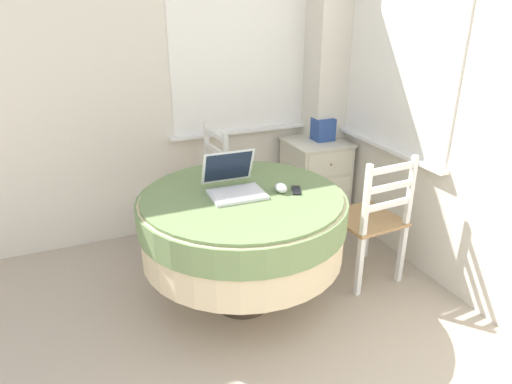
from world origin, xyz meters
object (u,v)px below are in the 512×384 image
laptop (234,184)px  dining_chair_near_back_window (201,189)px  corner_cabinet (315,180)px  cell_phone (296,190)px  dining_chair_near_right_window (371,220)px  storage_box (323,129)px  round_dining_table (242,221)px  computer_mouse (281,188)px

laptop → dining_chair_near_back_window: bearing=87.4°
dining_chair_near_back_window → corner_cabinet: (1.01, 0.03, -0.09)m
corner_cabinet → cell_phone: bearing=-126.0°
dining_chair_near_back_window → cell_phone: bearing=-72.5°
laptop → dining_chair_near_right_window: size_ratio=0.37×
dining_chair_near_back_window → dining_chair_near_right_window: 1.27m
cell_phone → storage_box: (0.76, 0.99, 0.03)m
round_dining_table → dining_chair_near_right_window: (0.86, -0.07, -0.14)m
round_dining_table → dining_chair_near_back_window: size_ratio=1.35×
corner_cabinet → storage_box: size_ratio=3.79×
computer_mouse → dining_chair_near_right_window: bearing=-1.3°
computer_mouse → storage_box: bearing=48.6°
cell_phone → corner_cabinet: (0.71, 0.97, -0.40)m
dining_chair_near_right_window → round_dining_table: bearing=175.2°
dining_chair_near_right_window → corner_cabinet: bearing=81.4°
computer_mouse → storage_box: storage_box is taller
dining_chair_near_back_window → dining_chair_near_right_window: bearing=-47.5°
dining_chair_near_right_window → corner_cabinet: (0.15, 0.97, -0.09)m
corner_cabinet → storage_box: storage_box is taller
round_dining_table → storage_box: storage_box is taller
computer_mouse → cell_phone: computer_mouse is taller
round_dining_table → computer_mouse: 0.30m
round_dining_table → laptop: (-0.03, 0.04, 0.22)m
storage_box → cell_phone: bearing=-127.8°
dining_chair_near_back_window → corner_cabinet: dining_chair_near_back_window is taller
computer_mouse → dining_chair_near_back_window: dining_chair_near_back_window is taller
cell_phone → computer_mouse: bearing=166.0°
computer_mouse → dining_chair_near_right_window: (0.65, -0.01, -0.33)m
dining_chair_near_back_window → dining_chair_near_right_window: (0.86, -0.94, 0.00)m
laptop → storage_box: bearing=38.1°
storage_box → laptop: bearing=-141.9°
computer_mouse → laptop: bearing=157.5°
laptop → storage_box: laptop is taller
cell_phone → dining_chair_near_back_window: 1.04m
dining_chair_near_back_window → storage_box: size_ratio=4.95×
storage_box → corner_cabinet: bearing=-167.7°
computer_mouse → storage_box: 1.29m
round_dining_table → laptop: 0.22m
cell_phone → dining_chair_near_back_window: (-0.30, 0.95, -0.31)m
dining_chair_near_right_window → cell_phone: bearing=-179.2°
computer_mouse → corner_cabinet: computer_mouse is taller
laptop → storage_box: (1.10, 0.86, -0.01)m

